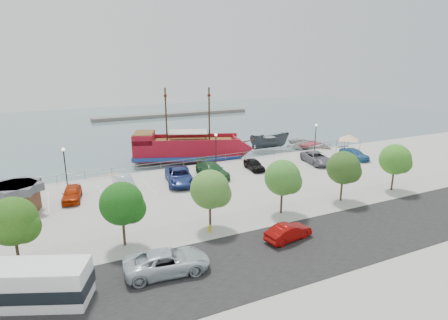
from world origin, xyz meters
name	(u,v)px	position (x,y,z in m)	size (l,w,h in m)	color
ground	(239,188)	(0.00, 0.00, -1.00)	(160.00, 160.00, 0.00)	slate
land_slab	(386,279)	(0.00, -21.00, -0.60)	(100.00, 58.00, 1.20)	#B7B1A3
street	(335,239)	(0.00, -16.00, 0.01)	(100.00, 8.00, 0.04)	black
sidewalk	(290,211)	(0.00, -10.00, 0.01)	(100.00, 4.00, 0.05)	#9E9A93
seawall_railing	(212,159)	(0.00, 7.80, 0.53)	(50.00, 0.06, 1.00)	slate
far_shore	(173,115)	(10.00, 55.00, -0.60)	(40.00, 3.00, 0.80)	#69665B
pirate_ship	(196,149)	(-0.31, 12.88, 0.85)	(17.77, 10.54, 11.05)	maroon
patrol_boat	(269,143)	(12.67, 13.68, 0.28)	(2.49, 6.62, 2.56)	#424950
speedboat	(311,146)	(18.53, 10.57, -0.19)	(5.60, 7.84, 1.62)	silver
dock_west	(96,181)	(-14.77, 9.20, -0.80)	(6.94, 1.98, 0.40)	gray
dock_mid	(266,159)	(9.30, 9.20, -0.82)	(6.23, 1.78, 0.36)	gray
dock_east	(298,154)	(15.02, 9.20, -0.80)	(7.01, 2.00, 0.40)	gray
shed	(17,198)	(-22.43, 0.07, 1.51)	(4.24, 4.24, 2.84)	brown
canopy_tent	(349,135)	(20.28, 4.23, 2.72)	(3.78, 3.78, 3.12)	slate
street_van	(167,262)	(-13.17, -14.85, 0.78)	(2.59, 5.62, 1.56)	silver
street_sedan	(288,232)	(-3.38, -14.52, 0.65)	(1.38, 3.95, 1.30)	#8B0907
shuttle_bus	(28,285)	(-21.26, -14.50, 1.17)	(7.23, 4.90, 2.41)	white
fire_hydrant	(210,229)	(-8.40, -10.80, 0.37)	(0.24, 0.24, 0.68)	gold
lamp_post_left	(64,160)	(-18.00, 6.50, 2.94)	(0.36, 0.36, 4.28)	black
lamp_post_mid	(216,144)	(0.00, 6.50, 2.94)	(0.36, 0.36, 4.28)	black
lamp_post_right	(316,133)	(16.00, 6.50, 2.94)	(0.36, 0.36, 4.28)	black
tree_a	(15,223)	(-21.85, -10.07, 3.30)	(3.30, 3.20, 5.00)	#473321
tree_b	(124,205)	(-14.85, -10.07, 3.30)	(3.30, 3.20, 5.00)	#473321
tree_c	(212,191)	(-7.85, -10.07, 3.30)	(3.30, 3.20, 5.00)	#473321
tree_d	(284,179)	(-0.85, -10.07, 3.30)	(3.30, 3.20, 5.00)	#473321
tree_e	(345,169)	(6.15, -10.07, 3.30)	(3.30, 3.20, 5.00)	#473321
tree_f	(397,160)	(13.15, -10.07, 3.30)	(3.30, 3.20, 5.00)	#473321
parked_car_a	(72,193)	(-17.84, 1.59, 0.72)	(1.69, 4.20, 1.43)	#AF2804
parked_car_b	(125,184)	(-12.60, 2.04, 0.75)	(1.59, 4.57, 1.50)	silver
parked_car_c	(179,176)	(-6.59, 1.86, 0.84)	(2.77, 6.01, 1.67)	navy
parked_car_d	(212,170)	(-2.34, 2.42, 0.82)	(2.29, 5.63, 1.63)	#22562B
parked_car_e	(254,165)	(3.54, 2.78, 0.67)	(1.59, 3.95, 1.35)	black
parked_car_g	(317,158)	(12.46, 1.67, 0.76)	(2.52, 5.47, 1.52)	slate
parked_car_h	(354,154)	(18.61, 1.23, 0.69)	(1.93, 4.75, 1.38)	#296294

